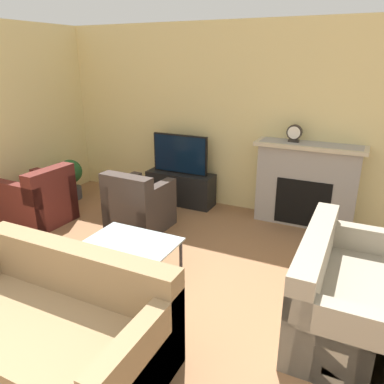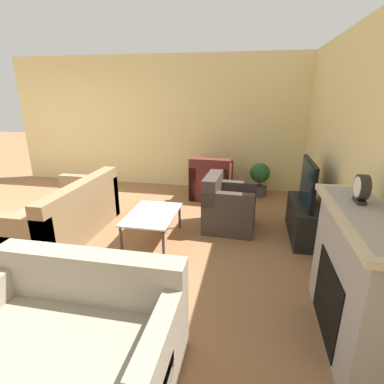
% 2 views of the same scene
% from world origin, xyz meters
% --- Properties ---
extents(wall_back, '(8.36, 0.06, 2.70)m').
position_xyz_m(wall_back, '(0.00, 4.82, 1.35)').
color(wall_back, beige).
rests_on(wall_back, ground_plane).
extents(fireplace, '(1.43, 0.42, 1.14)m').
position_xyz_m(fireplace, '(1.30, 4.60, 0.60)').
color(fireplace, '#9E9993').
rests_on(fireplace, ground_plane).
extents(tv_stand, '(1.08, 0.36, 0.51)m').
position_xyz_m(tv_stand, '(-0.61, 4.53, 0.25)').
color(tv_stand, black).
rests_on(tv_stand, ground_plane).
extents(tv, '(0.90, 0.06, 0.60)m').
position_xyz_m(tv, '(-0.61, 4.52, 0.81)').
color(tv, black).
rests_on(tv, tv_stand).
extents(couch_sectional, '(1.84, 0.98, 0.82)m').
position_xyz_m(couch_sectional, '(0.04, 1.16, 0.29)').
color(couch_sectional, '#8C704C').
rests_on(couch_sectional, ground_plane).
extents(couch_loveseat, '(0.93, 1.53, 0.82)m').
position_xyz_m(couch_loveseat, '(2.03, 2.56, 0.29)').
color(couch_loveseat, '#9E937F').
rests_on(couch_loveseat, ground_plane).
extents(armchair_by_window, '(0.79, 0.77, 0.82)m').
position_xyz_m(armchair_by_window, '(-2.04, 3.01, 0.30)').
color(armchair_by_window, '#5B231E').
rests_on(armchair_by_window, ground_plane).
extents(armchair_accent, '(0.75, 0.77, 0.82)m').
position_xyz_m(armchair_accent, '(-0.68, 3.44, 0.31)').
color(armchair_accent, '#3D332D').
rests_on(armchair_accent, ground_plane).
extents(coffee_table, '(0.95, 0.64, 0.39)m').
position_xyz_m(coffee_table, '(-0.11, 2.45, 0.35)').
color(coffee_table, '#333338').
rests_on(coffee_table, ground_plane).
extents(potted_plant, '(0.39, 0.39, 0.66)m').
position_xyz_m(potted_plant, '(-2.32, 3.94, 0.38)').
color(potted_plant, '#47474C').
rests_on(potted_plant, ground_plane).
extents(mantel_clock, '(0.20, 0.07, 0.23)m').
position_xyz_m(mantel_clock, '(1.07, 4.60, 1.26)').
color(mantel_clock, '#28231E').
rests_on(mantel_clock, fireplace).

